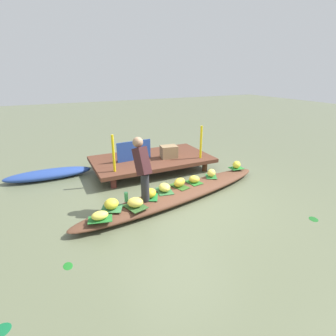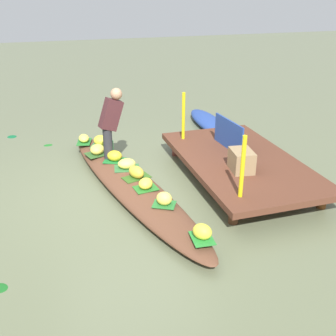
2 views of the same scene
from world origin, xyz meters
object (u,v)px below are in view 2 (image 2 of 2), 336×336
at_px(banana_bunch_8, 115,156).
at_px(water_bottle, 112,146).
at_px(vendor_person, 111,120).
at_px(market_banner, 228,134).
at_px(banana_bunch_2, 127,164).
at_px(banana_bunch_3, 202,231).
at_px(moored_boat, 209,123).
at_px(banana_bunch_4, 164,198).
at_px(vendor_boat, 129,183).
at_px(banana_bunch_7, 100,140).
at_px(produce_crate, 241,161).
at_px(banana_bunch_1, 136,172).
at_px(banana_bunch_0, 97,149).
at_px(banana_bunch_6, 146,184).
at_px(banana_bunch_5, 84,138).

height_order(banana_bunch_8, water_bottle, water_bottle).
distance_m(vendor_person, market_banner, 2.07).
relative_size(banana_bunch_2, banana_bunch_3, 1.21).
relative_size(moored_boat, banana_bunch_4, 9.41).
xyz_separation_m(vendor_boat, banana_bunch_8, (-0.71, -0.10, 0.21)).
relative_size(moored_boat, banana_bunch_3, 8.53).
bearing_deg(vendor_person, banana_bunch_7, -169.60).
distance_m(water_bottle, produce_crate, 2.49).
bearing_deg(produce_crate, banana_bunch_1, -107.66).
xyz_separation_m(banana_bunch_1, banana_bunch_8, (-0.77, -0.21, -0.01)).
xyz_separation_m(vendor_boat, banana_bunch_7, (-1.53, -0.22, 0.21)).
bearing_deg(banana_bunch_1, produce_crate, 72.34).
bearing_deg(banana_bunch_0, produce_crate, 50.42).
height_order(banana_bunch_6, banana_bunch_7, banana_bunch_7).
distance_m(banana_bunch_6, water_bottle, 1.68).
height_order(banana_bunch_2, banana_bunch_5, banana_bunch_2).
bearing_deg(banana_bunch_0, moored_boat, 116.62).
bearing_deg(banana_bunch_0, banana_bunch_5, -166.67).
distance_m(banana_bunch_2, banana_bunch_6, 0.81).
relative_size(moored_boat, banana_bunch_2, 7.07).
bearing_deg(banana_bunch_6, banana_bunch_3, 12.51).
distance_m(banana_bunch_2, market_banner, 1.88).
xyz_separation_m(vendor_boat, produce_crate, (0.56, 1.69, 0.42)).
bearing_deg(banana_bunch_3, banana_bunch_0, -164.84).
relative_size(banana_bunch_4, banana_bunch_7, 0.83).
xyz_separation_m(vendor_person, market_banner, (0.50, 1.99, -0.30)).
xyz_separation_m(banana_bunch_8, water_bottle, (-0.49, 0.03, 0.00)).
height_order(banana_bunch_1, banana_bunch_8, banana_bunch_1).
xyz_separation_m(vendor_boat, moored_boat, (-2.50, 2.44, 0.01)).
relative_size(market_banner, produce_crate, 2.16).
bearing_deg(produce_crate, vendor_boat, -108.52).
relative_size(banana_bunch_3, banana_bunch_5, 0.85).
bearing_deg(banana_bunch_5, produce_crate, 42.77).
xyz_separation_m(banana_bunch_1, banana_bunch_2, (-0.40, -0.07, -0.01)).
height_order(vendor_person, market_banner, vendor_person).
relative_size(banana_bunch_6, market_banner, 0.26).
bearing_deg(banana_bunch_0, banana_bunch_1, 21.05).
bearing_deg(vendor_person, vendor_boat, 6.44).
bearing_deg(moored_boat, banana_bunch_4, -29.69).
height_order(banana_bunch_6, market_banner, market_banner).
relative_size(vendor_boat, banana_bunch_3, 19.71).
bearing_deg(water_bottle, banana_bunch_5, -143.87).
relative_size(banana_bunch_5, banana_bunch_7, 1.09).
bearing_deg(water_bottle, banana_bunch_1, 7.91).
bearing_deg(banana_bunch_4, vendor_person, -168.45).
xyz_separation_m(banana_bunch_1, market_banner, (-0.43, 1.78, 0.30)).
bearing_deg(banana_bunch_8, vendor_person, -179.18).
height_order(banana_bunch_0, water_bottle, water_bottle).
relative_size(banana_bunch_5, vendor_person, 0.23).
bearing_deg(banana_bunch_8, banana_bunch_1, 15.05).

